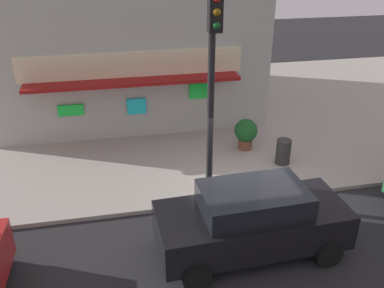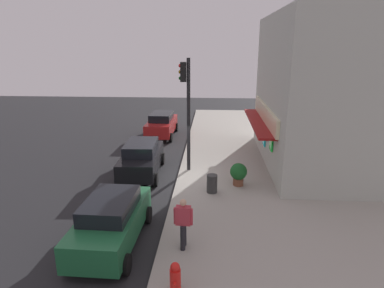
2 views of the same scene
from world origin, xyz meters
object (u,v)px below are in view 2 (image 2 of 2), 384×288
Objects in this scene: traffic_light at (187,101)px; potted_plant_by_doorway at (238,173)px; trash_can at (212,184)px; pedestrian at (183,221)px; parked_car_black at (142,158)px; parked_car_red at (162,124)px; fire_hydrant at (175,278)px; parked_car_green at (111,221)px.

traffic_light is 5.35× the size of potted_plant_by_doorway.
traffic_light is at bearing -154.04° from trash_can.
parked_car_black is (-6.65, -2.76, -0.20)m from pedestrian.
traffic_light is at bearing -126.26° from potted_plant_by_doorway.
parked_car_red is at bearing -161.29° from traffic_light.
fire_hydrant is 3.31m from parked_car_green.
traffic_light reaches higher than parked_car_green.
potted_plant_by_doorway is at bearing 157.68° from pedestrian.
pedestrian is (4.32, -0.90, 0.55)m from trash_can.
parked_car_black reaches higher than parked_car_green.
pedestrian reaches higher than parked_car_green.
parked_car_black is (0.43, -2.32, -2.91)m from traffic_light.
parked_car_red is at bearing -151.08° from potted_plant_by_doorway.
parked_car_red is at bearing -170.12° from fire_hydrant.
parked_car_black is at bearing 0.81° from parked_car_red.
trash_can is 1.52m from potted_plant_by_doorway.
traffic_light reaches higher than parked_car_black.
parked_car_red is at bearing -159.20° from trash_can.
traffic_light is 1.30× the size of parked_car_red.
parked_car_green is at bearing 3.04° from parked_car_black.
fire_hydrant is 6.42m from trash_can.
potted_plant_by_doorway is 0.25× the size of parked_car_green.
parked_car_green reaches higher than potted_plant_by_doorway.
traffic_light reaches higher than pedestrian.
traffic_light is at bearing 163.86° from parked_car_green.
pedestrian is 0.39× the size of parked_car_red.
traffic_light is 4.47m from trash_can.
pedestrian is 0.40× the size of parked_car_green.
pedestrian is (-2.03, 0.04, 0.53)m from fire_hydrant.
parked_car_red is at bearing -168.61° from pedestrian.
parked_car_black is (-6.40, -0.34, 0.01)m from parked_car_green.
potted_plant_by_doorway is at bearing 163.30° from fire_hydrant.
fire_hydrant is 16.52m from parked_car_red.
potted_plant_by_doorway is at bearing 73.46° from parked_car_black.
potted_plant_by_doorway is 0.24× the size of parked_car_black.
parked_car_red is (-9.05, -5.00, 0.16)m from potted_plant_by_doorway.
trash_can is 4.45m from pedestrian.
parked_car_green is (4.08, -3.32, 0.34)m from trash_can.
fire_hydrant is at bearing 17.44° from parked_car_black.
fire_hydrant is at bearing 9.88° from parked_car_red.
pedestrian is 1.60× the size of potted_plant_by_doorway.
pedestrian is at bearing -22.32° from potted_plant_by_doorway.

